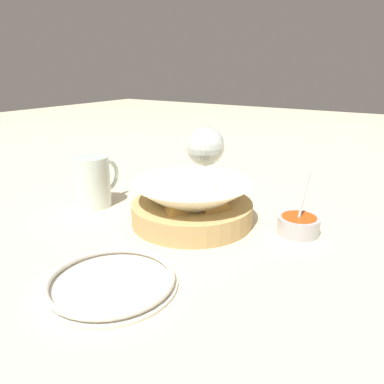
{
  "coord_description": "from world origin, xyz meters",
  "views": [
    {
      "loc": [
        -0.57,
        -0.34,
        0.28
      ],
      "look_at": [
        -0.02,
        0.02,
        0.06
      ],
      "focal_mm": 35.0,
      "sensor_mm": 36.0,
      "label": 1
    }
  ],
  "objects": [
    {
      "name": "sauce_cup",
      "position": [
        0.04,
        -0.16,
        0.02
      ],
      "size": [
        0.08,
        0.07,
        0.1
      ],
      "color": "#B7B7BC",
      "rests_on": "ground_plane"
    },
    {
      "name": "side_plate",
      "position": [
        -0.26,
        -0.01,
        0.01
      ],
      "size": [
        0.18,
        0.18,
        0.01
      ],
      "color": "silver",
      "rests_on": "ground_plane"
    },
    {
      "name": "food_basket",
      "position": [
        -0.02,
        0.02,
        0.04
      ],
      "size": [
        0.23,
        0.23,
        0.08
      ],
      "color": "tan",
      "rests_on": "ground_plane"
    },
    {
      "name": "ground_plane",
      "position": [
        0.0,
        0.0,
        0.0
      ],
      "size": [
        4.0,
        4.0,
        0.0
      ],
      "primitive_type": "plane",
      "color": "beige"
    },
    {
      "name": "beer_mug",
      "position": [
        -0.05,
        0.25,
        0.05
      ],
      "size": [
        0.12,
        0.08,
        0.11
      ],
      "color": "silver",
      "rests_on": "ground_plane"
    },
    {
      "name": "wine_glass",
      "position": [
        0.17,
        0.1,
        0.1
      ],
      "size": [
        0.09,
        0.09,
        0.15
      ],
      "color": "silver",
      "rests_on": "ground_plane"
    }
  ]
}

